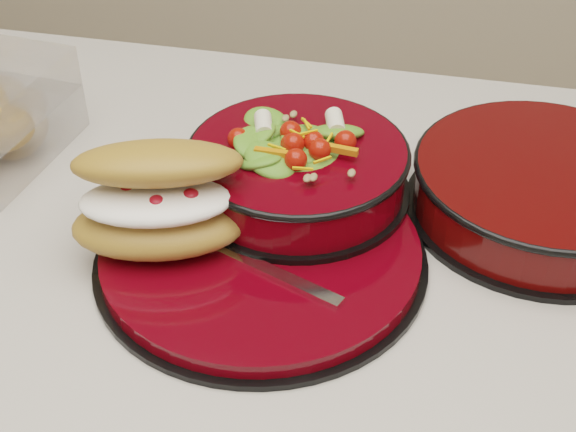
% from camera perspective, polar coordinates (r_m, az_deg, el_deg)
% --- Properties ---
extents(dinner_plate, '(0.29, 0.29, 0.02)m').
position_cam_1_polar(dinner_plate, '(0.71, -1.89, -2.70)').
color(dinner_plate, black).
rests_on(dinner_plate, island_counter).
extents(salad_bowl, '(0.21, 0.21, 0.09)m').
position_cam_1_polar(salad_bowl, '(0.74, 0.70, 3.85)').
color(salad_bowl, black).
rests_on(salad_bowl, dinner_plate).
extents(croissant, '(0.17, 0.13, 0.09)m').
position_cam_1_polar(croissant, '(0.69, -9.18, 1.16)').
color(croissant, '#AB7A34').
rests_on(croissant, dinner_plate).
extents(fork, '(0.16, 0.08, 0.00)m').
position_cam_1_polar(fork, '(0.68, -2.70, -3.26)').
color(fork, silver).
rests_on(fork, dinner_plate).
extents(extra_bowl, '(0.25, 0.25, 0.05)m').
position_cam_1_polar(extra_bowl, '(0.79, 17.71, 1.94)').
color(extra_bowl, black).
rests_on(extra_bowl, island_counter).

